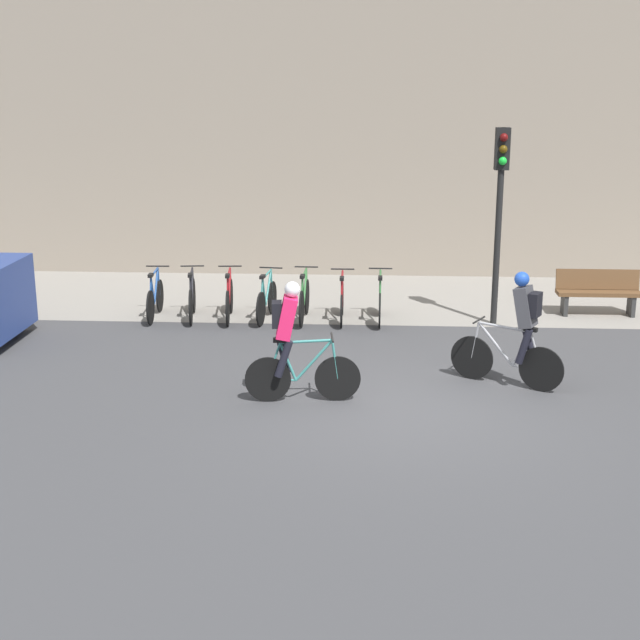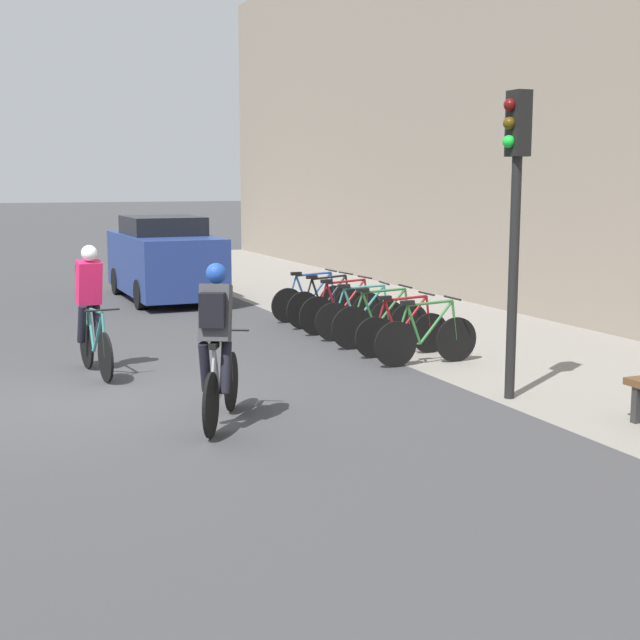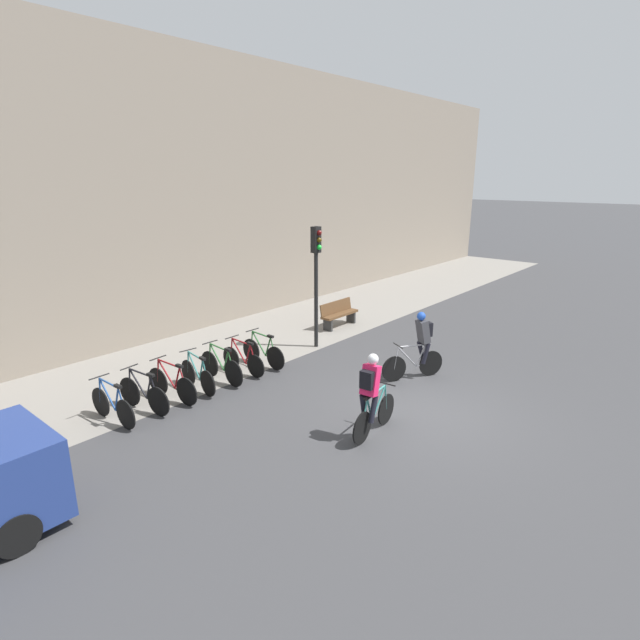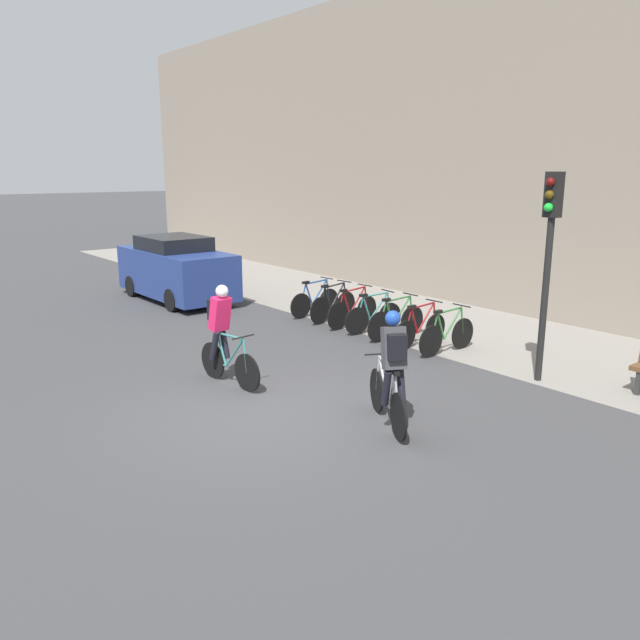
# 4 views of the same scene
# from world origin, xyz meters

# --- Properties ---
(ground) EXTENTS (200.00, 200.00, 0.00)m
(ground) POSITION_xyz_m (0.00, 0.00, 0.00)
(ground) COLOR #3D3D3F
(kerb_strip) EXTENTS (44.00, 4.50, 0.01)m
(kerb_strip) POSITION_xyz_m (0.00, 6.75, 0.00)
(kerb_strip) COLOR gray
(kerb_strip) RESTS_ON ground
(building_facade) EXTENTS (44.00, 0.60, 9.01)m
(building_facade) POSITION_xyz_m (0.00, 9.30, 4.50)
(building_facade) COLOR gray
(building_facade) RESTS_ON ground
(cyclist_pink) EXTENTS (1.67, 0.48, 1.77)m
(cyclist_pink) POSITION_xyz_m (-1.62, 0.28, 0.95)
(cyclist_pink) COLOR black
(cyclist_pink) RESTS_ON ground
(cyclist_grey) EXTENTS (1.59, 0.88, 1.78)m
(cyclist_grey) POSITION_xyz_m (1.72, 1.10, 0.95)
(cyclist_grey) COLOR black
(cyclist_grey) RESTS_ON ground
(parked_bike_0) EXTENTS (0.46, 1.63, 0.96)m
(parked_bike_0) POSITION_xyz_m (-4.70, 4.81, 0.39)
(parked_bike_0) COLOR black
(parked_bike_0) RESTS_ON ground
(parked_bike_1) EXTENTS (0.46, 1.64, 0.97)m
(parked_bike_1) POSITION_xyz_m (-3.97, 4.81, 0.40)
(parked_bike_1) COLOR black
(parked_bike_1) RESTS_ON ground
(parked_bike_2) EXTENTS (0.46, 1.71, 0.97)m
(parked_bike_2) POSITION_xyz_m (-3.24, 4.81, 0.40)
(parked_bike_2) COLOR black
(parked_bike_2) RESTS_ON ground
(parked_bike_3) EXTENTS (0.46, 1.60, 0.96)m
(parked_bike_3) POSITION_xyz_m (-2.51, 4.81, 0.39)
(parked_bike_3) COLOR black
(parked_bike_3) RESTS_ON ground
(parked_bike_4) EXTENTS (0.46, 1.70, 0.98)m
(parked_bike_4) POSITION_xyz_m (-1.78, 4.81, 0.41)
(parked_bike_4) COLOR black
(parked_bike_4) RESTS_ON ground
(parked_bike_5) EXTENTS (0.46, 1.60, 0.95)m
(parked_bike_5) POSITION_xyz_m (-1.05, 4.81, 0.38)
(parked_bike_5) COLOR black
(parked_bike_5) RESTS_ON ground
(parked_bike_6) EXTENTS (0.46, 1.66, 0.97)m
(parked_bike_6) POSITION_xyz_m (-0.32, 4.81, 0.40)
(parked_bike_6) COLOR black
(parked_bike_6) RESTS_ON ground
(traffic_light_pole) EXTENTS (0.26, 0.30, 3.68)m
(traffic_light_pole) POSITION_xyz_m (1.85, 4.73, 2.54)
(traffic_light_pole) COLOR black
(traffic_light_pole) RESTS_ON ground
(parked_car) EXTENTS (4.30, 1.84, 1.85)m
(parked_car) POSITION_xyz_m (-8.84, 2.97, 0.90)
(parked_car) COLOR navy
(parked_car) RESTS_ON ground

